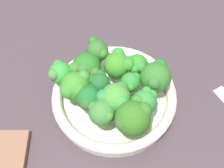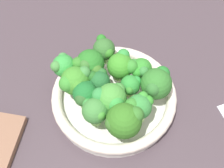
% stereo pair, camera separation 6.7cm
% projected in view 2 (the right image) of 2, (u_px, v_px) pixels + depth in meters
% --- Properties ---
extents(ground_plane, '(1.30, 1.30, 0.03)m').
position_uv_depth(ground_plane, '(105.00, 119.00, 0.72)').
color(ground_plane, '#42373D').
extents(bowl, '(0.26, 0.26, 0.04)m').
position_uv_depth(bowl, '(112.00, 97.00, 0.71)').
color(bowl, silver).
rests_on(bowl, ground_plane).
extents(broccoli_floret_0, '(0.06, 0.07, 0.08)m').
position_uv_depth(broccoli_floret_0, '(112.00, 98.00, 0.63)').
color(broccoli_floret_0, '#86D068').
rests_on(broccoli_floret_0, bowl).
extents(broccoli_floret_1, '(0.05, 0.05, 0.07)m').
position_uv_depth(broccoli_floret_1, '(139.00, 107.00, 0.63)').
color(broccoli_floret_1, '#99C969').
rests_on(broccoli_floret_1, bowl).
extents(broccoli_floret_2, '(0.06, 0.06, 0.07)m').
position_uv_depth(broccoli_floret_2, '(75.00, 81.00, 0.66)').
color(broccoli_floret_2, '#85CC62').
rests_on(broccoli_floret_2, bowl).
extents(broccoli_floret_3, '(0.06, 0.06, 0.06)m').
position_uv_depth(broccoli_floret_3, '(122.00, 66.00, 0.69)').
color(broccoli_floret_3, '#84B059').
rests_on(broccoli_floret_3, bowl).
extents(broccoli_floret_4, '(0.07, 0.06, 0.07)m').
position_uv_depth(broccoli_floret_4, '(157.00, 83.00, 0.66)').
color(broccoli_floret_4, '#99D46C').
rests_on(broccoli_floret_4, bowl).
extents(broccoli_floret_5, '(0.05, 0.05, 0.07)m').
position_uv_depth(broccoli_floret_5, '(94.00, 111.00, 0.62)').
color(broccoli_floret_5, '#75B452').
rests_on(broccoli_floret_5, bowl).
extents(broccoli_floret_6, '(0.05, 0.05, 0.06)m').
position_uv_depth(broccoli_floret_6, '(99.00, 80.00, 0.67)').
color(broccoli_floret_6, '#98CD61').
rests_on(broccoli_floret_6, bowl).
extents(broccoli_floret_7, '(0.05, 0.05, 0.05)m').
position_uv_depth(broccoli_floret_7, '(140.00, 69.00, 0.69)').
color(broccoli_floret_7, '#85C75E').
rests_on(broccoli_floret_7, bowl).
extents(broccoli_floret_8, '(0.04, 0.04, 0.05)m').
position_uv_depth(broccoli_floret_8, '(131.00, 85.00, 0.66)').
color(broccoli_floret_8, '#A1CD67').
rests_on(broccoli_floret_8, bowl).
extents(broccoli_floret_9, '(0.05, 0.05, 0.06)m').
position_uv_depth(broccoli_floret_9, '(104.00, 49.00, 0.71)').
color(broccoli_floret_9, '#90C86A').
rests_on(broccoli_floret_9, bowl).
extents(broccoli_floret_10, '(0.06, 0.07, 0.07)m').
position_uv_depth(broccoli_floret_10, '(89.00, 64.00, 0.69)').
color(broccoli_floret_10, '#8ABE65').
rests_on(broccoli_floret_10, bowl).
extents(broccoli_floret_11, '(0.07, 0.07, 0.08)m').
position_uv_depth(broccoli_floret_11, '(124.00, 121.00, 0.60)').
color(broccoli_floret_11, '#91CD64').
rests_on(broccoli_floret_11, bowl).
extents(broccoli_floret_12, '(0.06, 0.05, 0.07)m').
position_uv_depth(broccoli_floret_12, '(85.00, 94.00, 0.64)').
color(broccoli_floret_12, '#7FB15D').
rests_on(broccoli_floret_12, bowl).
extents(broccoli_floret_13, '(0.05, 0.05, 0.06)m').
position_uv_depth(broccoli_floret_13, '(63.00, 66.00, 0.68)').
color(broccoli_floret_13, '#90CE73').
rests_on(broccoli_floret_13, bowl).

